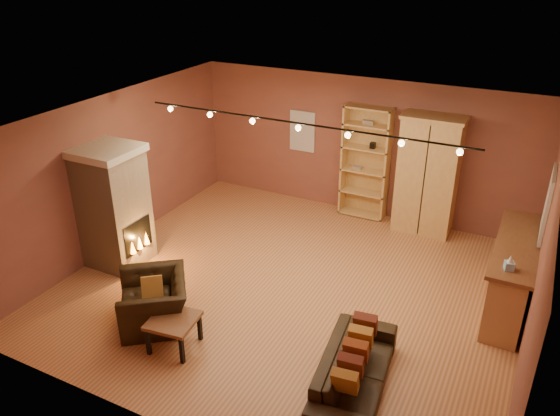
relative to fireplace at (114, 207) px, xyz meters
The scene contains 16 objects.
floor 3.28m from the fireplace, 11.16° to the left, with size 7.00×7.00×0.00m, color #A26339.
ceiling 3.55m from the fireplace, 11.16° to the left, with size 7.00×7.00×0.00m, color brown.
back_wall 4.92m from the fireplace, 51.69° to the left, with size 7.00×0.02×2.80m, color brown.
left_wall 0.83m from the fireplace, 127.41° to the left, with size 0.02×6.50×2.80m, color brown.
right_wall 6.58m from the fireplace, ahead, with size 0.02×6.50×2.80m, color brown.
fireplace is the anchor object (origin of this frame).
back_window 4.24m from the fireplace, 65.55° to the left, with size 0.56×0.04×0.86m, color beige.
bookcase 4.92m from the fireplace, 49.36° to the left, with size 0.94×0.37×2.29m.
armoire 5.71m from the fireplace, 38.55° to the left, with size 1.14×0.65×2.31m.
bar_counter 6.47m from the fireplace, 14.76° to the left, with size 0.62×2.32×1.11m.
tissue_box 6.24m from the fireplace, ahead, with size 0.17×0.17×0.23m.
right_window 6.84m from the fireplace, 17.08° to the left, with size 0.05×0.90×1.00m, color beige.
loveseat 4.91m from the fireplace, 13.15° to the right, with size 0.80×2.00×0.79m.
armchair 2.06m from the fireplace, 34.17° to the right, with size 1.23×1.30×0.96m.
coffee_table 2.75m from the fireplace, 32.85° to the right, with size 0.69×0.69×0.47m.
track_rail 3.54m from the fireplace, 14.74° to the left, with size 5.20×0.09×0.13m.
Camera 1 is at (3.22, -6.77, 5.04)m, focal length 35.00 mm.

